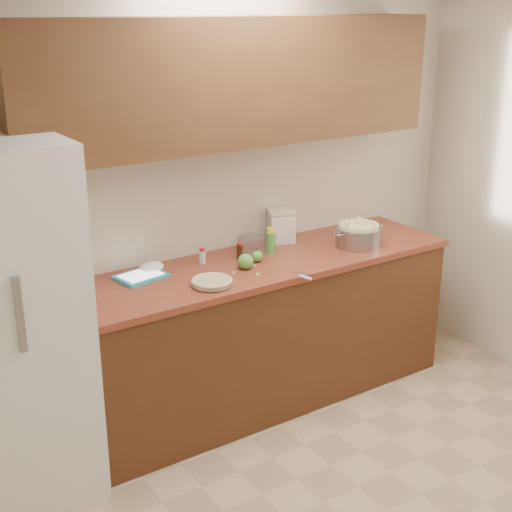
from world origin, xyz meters
TOP-DOWN VIEW (x-y plane):
  - room_shell at (0.00, 0.00)m, footprint 3.60×3.60m
  - counter_run at (0.00, 1.48)m, footprint 2.64×0.68m
  - upper_cabinets at (0.00, 1.63)m, footprint 2.60×0.34m
  - fridge at (-1.44, 1.44)m, footprint 0.70×0.70m
  - pie at (-0.36, 1.30)m, footprint 0.23×0.23m
  - colander at (0.75, 1.37)m, footprint 0.38×0.29m
  - flour_canister at (0.40, 1.72)m, footprint 0.22×0.22m
  - tablet at (-0.63, 1.62)m, footprint 0.30×0.24m
  - paring_knife at (0.13, 1.11)m, footprint 0.06×0.17m
  - lemon_bottle at (0.21, 1.56)m, footprint 0.06×0.06m
  - cinnamon_shaker at (-0.23, 1.63)m, footprint 0.04×0.04m
  - vanilla_bottle at (-0.00, 1.57)m, footprint 0.04×0.04m
  - mixing_bowl at (0.16, 1.68)m, footprint 0.21×0.21m
  - paper_towel at (-0.54, 1.67)m, footprint 0.17×0.15m
  - apple_left at (-0.07, 1.41)m, footprint 0.09×0.09m
  - apple_center at (0.05, 1.48)m, footprint 0.07×0.07m
  - peel_a at (-0.24, 1.35)m, footprint 0.04×0.03m
  - peel_b at (-0.16, 1.40)m, footprint 0.02×0.03m
  - peel_c at (-0.06, 1.30)m, footprint 0.04×0.04m
  - peel_d at (0.00, 1.43)m, footprint 0.03×0.04m

SIDE VIEW (x-z plane):
  - counter_run at x=0.00m, z-range 0.00..0.92m
  - fridge at x=-1.44m, z-range 0.00..1.80m
  - peel_a at x=-0.24m, z-range 0.92..0.92m
  - peel_b at x=-0.16m, z-range 0.92..0.92m
  - peel_c at x=-0.06m, z-range 0.92..0.92m
  - peel_d at x=0.00m, z-range 0.92..0.92m
  - paring_knife at x=0.13m, z-range 0.92..0.93m
  - tablet at x=-0.63m, z-range 0.92..0.94m
  - pie at x=-0.36m, z-range 0.92..0.96m
  - paper_towel at x=-0.54m, z-range 0.92..0.98m
  - apple_center at x=0.05m, z-range 0.91..1.00m
  - mixing_bowl at x=0.16m, z-range 0.92..1.00m
  - cinnamon_shaker at x=-0.23m, z-range 0.92..1.01m
  - apple_left at x=-0.07m, z-range 0.91..1.02m
  - vanilla_bottle at x=0.00m, z-range 0.92..1.02m
  - colander at x=0.75m, z-range 0.92..1.06m
  - lemon_bottle at x=0.21m, z-range 0.92..1.08m
  - flour_canister at x=0.40m, z-range 0.92..1.13m
  - room_shell at x=0.00m, z-range -0.50..3.10m
  - upper_cabinets at x=0.00m, z-range 1.60..2.30m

